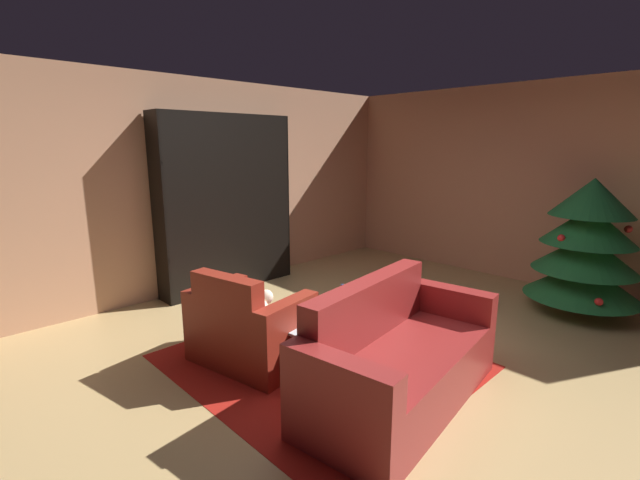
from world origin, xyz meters
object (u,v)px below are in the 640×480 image
object	(u,v)px
armchair_red	(248,330)
bottle_on_table	(342,304)
couch_red	(397,361)
coffee_table	(321,324)
book_stack_on_table	(325,312)
decorated_tree	(586,246)
bookshelf_unit	(233,203)

from	to	relation	value
armchair_red	bottle_on_table	xyz separation A→B (m)	(0.55, 0.58, 0.23)
couch_red	coffee_table	distance (m)	0.75
couch_red	bottle_on_table	distance (m)	0.72
book_stack_on_table	couch_red	bearing A→B (deg)	-0.24
armchair_red	book_stack_on_table	xyz separation A→B (m)	(0.47, 0.46, 0.17)
bottle_on_table	decorated_tree	distance (m)	2.95
bookshelf_unit	book_stack_on_table	bearing A→B (deg)	-15.54
bookshelf_unit	armchair_red	size ratio (longest dim) A/B	2.06
couch_red	decorated_tree	size ratio (longest dim) A/B	1.23
decorated_tree	book_stack_on_table	bearing A→B (deg)	-111.98
armchair_red	book_stack_on_table	distance (m)	0.68
couch_red	decorated_tree	xyz separation A→B (m)	(0.41, 2.86, 0.45)
coffee_table	bottle_on_table	world-z (taller)	bottle_on_table
bookshelf_unit	armchair_red	bearing A→B (deg)	-30.74
coffee_table	bottle_on_table	distance (m)	0.25
couch_red	bottle_on_table	world-z (taller)	couch_red
couch_red	decorated_tree	world-z (taller)	decorated_tree
armchair_red	coffee_table	world-z (taller)	armchair_red
armchair_red	coffee_table	size ratio (longest dim) A/B	1.49
bookshelf_unit	couch_red	xyz separation A→B (m)	(3.08, -0.65, -0.80)
book_stack_on_table	bookshelf_unit	bearing A→B (deg)	164.46
bookshelf_unit	decorated_tree	bearing A→B (deg)	32.33
couch_red	bottle_on_table	xyz separation A→B (m)	(-0.67, 0.13, 0.22)
bottle_on_table	coffee_table	bearing A→B (deg)	-110.51
bookshelf_unit	book_stack_on_table	world-z (taller)	bookshelf_unit
bookshelf_unit	couch_red	world-z (taller)	bookshelf_unit
armchair_red	book_stack_on_table	world-z (taller)	armchair_red
armchair_red	coffee_table	bearing A→B (deg)	40.06
armchair_red	book_stack_on_table	size ratio (longest dim) A/B	4.59
bookshelf_unit	bottle_on_table	size ratio (longest dim) A/B	7.70
armchair_red	decorated_tree	size ratio (longest dim) A/B	0.72
book_stack_on_table	bottle_on_table	world-z (taller)	bottle_on_table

